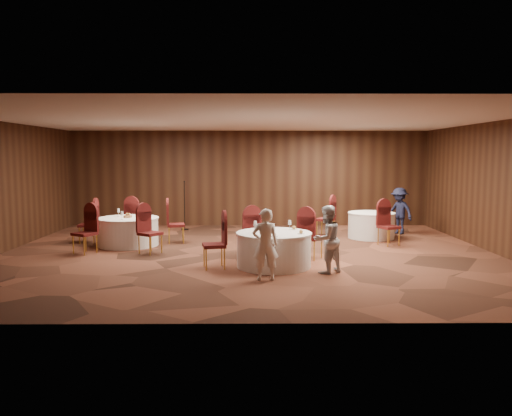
{
  "coord_description": "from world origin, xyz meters",
  "views": [
    {
      "loc": [
        0.09,
        -11.84,
        2.37
      ],
      "look_at": [
        0.2,
        0.2,
        1.1
      ],
      "focal_mm": 35.0,
      "sensor_mm": 36.0,
      "label": 1
    }
  ],
  "objects_px": {
    "table_main": "(274,249)",
    "mic_stand": "(185,216)",
    "table_left": "(128,231)",
    "woman_a": "(265,245)",
    "table_right": "(371,225)",
    "man_c": "(399,211)",
    "woman_b": "(327,239)"
  },
  "relations": [
    {
      "from": "man_c",
      "to": "table_main",
      "type": "bearing_deg",
      "value": -78.11
    },
    {
      "from": "woman_a",
      "to": "woman_b",
      "type": "bearing_deg",
      "value": -159.26
    },
    {
      "from": "table_main",
      "to": "mic_stand",
      "type": "xyz_separation_m",
      "value": [
        -2.63,
        5.41,
        0.08
      ]
    },
    {
      "from": "table_left",
      "to": "woman_b",
      "type": "relative_size",
      "value": 1.16
    },
    {
      "from": "woman_b",
      "to": "table_right",
      "type": "bearing_deg",
      "value": -151.51
    },
    {
      "from": "woman_a",
      "to": "woman_b",
      "type": "distance_m",
      "value": 1.38
    },
    {
      "from": "table_main",
      "to": "man_c",
      "type": "height_order",
      "value": "man_c"
    },
    {
      "from": "table_left",
      "to": "table_right",
      "type": "height_order",
      "value": "same"
    },
    {
      "from": "table_main",
      "to": "man_c",
      "type": "bearing_deg",
      "value": 48.04
    },
    {
      "from": "table_left",
      "to": "woman_a",
      "type": "bearing_deg",
      "value": -46.75
    },
    {
      "from": "table_right",
      "to": "mic_stand",
      "type": "relative_size",
      "value": 0.86
    },
    {
      "from": "woman_a",
      "to": "table_right",
      "type": "bearing_deg",
      "value": -127.49
    },
    {
      "from": "table_left",
      "to": "man_c",
      "type": "relative_size",
      "value": 1.14
    },
    {
      "from": "table_right",
      "to": "mic_stand",
      "type": "xyz_separation_m",
      "value": [
        -5.6,
        1.7,
        0.08
      ]
    },
    {
      "from": "table_left",
      "to": "mic_stand",
      "type": "height_order",
      "value": "mic_stand"
    },
    {
      "from": "table_main",
      "to": "table_left",
      "type": "relative_size",
      "value": 1.01
    },
    {
      "from": "table_right",
      "to": "woman_b",
      "type": "relative_size",
      "value": 0.98
    },
    {
      "from": "table_left",
      "to": "woman_a",
      "type": "xyz_separation_m",
      "value": [
        3.53,
        -3.75,
        0.31
      ]
    },
    {
      "from": "table_right",
      "to": "man_c",
      "type": "bearing_deg",
      "value": 35.77
    },
    {
      "from": "table_left",
      "to": "woman_b",
      "type": "distance_m",
      "value": 5.74
    },
    {
      "from": "woman_a",
      "to": "table_main",
      "type": "bearing_deg",
      "value": -104.73
    },
    {
      "from": "table_left",
      "to": "woman_b",
      "type": "height_order",
      "value": "woman_b"
    },
    {
      "from": "table_main",
      "to": "table_right",
      "type": "bearing_deg",
      "value": 51.27
    },
    {
      "from": "woman_a",
      "to": "woman_b",
      "type": "height_order",
      "value": "woman_a"
    },
    {
      "from": "woman_a",
      "to": "man_c",
      "type": "xyz_separation_m",
      "value": [
        4.21,
        5.62,
        0.01
      ]
    },
    {
      "from": "table_left",
      "to": "table_right",
      "type": "relative_size",
      "value": 1.19
    },
    {
      "from": "table_main",
      "to": "man_c",
      "type": "distance_m",
      "value": 5.99
    },
    {
      "from": "mic_stand",
      "to": "man_c",
      "type": "distance_m",
      "value": 6.7
    },
    {
      "from": "table_left",
      "to": "table_right",
      "type": "xyz_separation_m",
      "value": [
        6.72,
        1.14,
        0.0
      ]
    },
    {
      "from": "table_main",
      "to": "woman_b",
      "type": "xyz_separation_m",
      "value": [
        1.04,
        -0.59,
        0.31
      ]
    },
    {
      "from": "woman_a",
      "to": "table_left",
      "type": "bearing_deg",
      "value": -51.09
    },
    {
      "from": "table_right",
      "to": "woman_b",
      "type": "distance_m",
      "value": 4.73
    }
  ]
}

